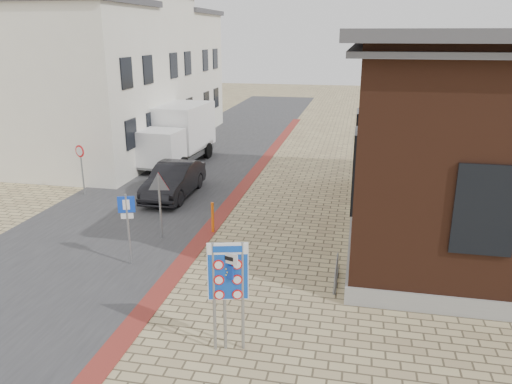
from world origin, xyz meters
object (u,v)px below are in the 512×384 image
Objects in this scene: sedan at (174,180)px; bollard at (213,218)px; parking_sign at (127,218)px; essen_sign at (224,281)px; border_sign at (228,274)px; box_truck at (177,134)px.

sedan is 3.95× the size of bollard.
sedan is at bearing 127.62° from bollard.
bollard is (1.70, 3.00, -0.96)m from parking_sign.
essen_sign is at bearing -71.20° from bollard.
border_sign is at bearing -63.61° from sedan.
border_sign is at bearing -61.97° from box_truck.
border_sign reaches higher than bollard.
bollard is at bearing 125.98° from essen_sign.
sedan is 11.35m from essen_sign.
box_truck reaches higher than essen_sign.
essen_sign is 1.11× the size of parking_sign.
box_truck is 17.18m from border_sign.
border_sign is 7.01m from bollard.
border_sign is 2.30× the size of bollard.
border_sign is at bearing 17.18° from essen_sign.
box_truck reaches higher than bollard.
essen_sign is at bearing 165.64° from border_sign.
sedan is at bearing 102.35° from border_sign.
sedan is at bearing 79.77° from parking_sign.
box_truck reaches higher than border_sign.
border_sign reaches higher than sedan.
essen_sign reaches higher than bollard.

